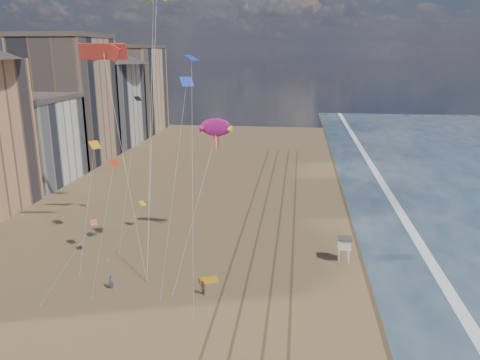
{
  "coord_description": "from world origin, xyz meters",
  "views": [
    {
      "loc": [
        6.41,
        -30.1,
        25.11
      ],
      "look_at": [
        -0.67,
        26.0,
        9.5
      ],
      "focal_mm": 35.0,
      "sensor_mm": 36.0,
      "label": 1
    }
  ],
  "objects_px": {
    "grounded_kite": "(209,280)",
    "show_kite": "(216,128)",
    "kite_flyer_a": "(111,282)",
    "kite_flyer_b": "(203,288)",
    "lifeguard_stand": "(344,243)"
  },
  "relations": [
    {
      "from": "grounded_kite",
      "to": "show_kite",
      "type": "height_order",
      "value": "show_kite"
    },
    {
      "from": "kite_flyer_b",
      "to": "grounded_kite",
      "type": "bearing_deg",
      "value": 132.17
    },
    {
      "from": "lifeguard_stand",
      "to": "kite_flyer_b",
      "type": "distance_m",
      "value": 18.69
    },
    {
      "from": "kite_flyer_a",
      "to": "kite_flyer_b",
      "type": "relative_size",
      "value": 1.04
    },
    {
      "from": "kite_flyer_a",
      "to": "kite_flyer_b",
      "type": "height_order",
      "value": "kite_flyer_a"
    },
    {
      "from": "grounded_kite",
      "to": "lifeguard_stand",
      "type": "bearing_deg",
      "value": 5.33
    },
    {
      "from": "lifeguard_stand",
      "to": "grounded_kite",
      "type": "relative_size",
      "value": 1.57
    },
    {
      "from": "kite_flyer_b",
      "to": "show_kite",
      "type": "bearing_deg",
      "value": 135.62
    },
    {
      "from": "grounded_kite",
      "to": "kite_flyer_b",
      "type": "height_order",
      "value": "kite_flyer_b"
    },
    {
      "from": "show_kite",
      "to": "kite_flyer_b",
      "type": "xyz_separation_m",
      "value": [
        0.83,
        -13.83,
        -15.01
      ]
    },
    {
      "from": "kite_flyer_a",
      "to": "kite_flyer_b",
      "type": "bearing_deg",
      "value": -18.66
    },
    {
      "from": "lifeguard_stand",
      "to": "show_kite",
      "type": "height_order",
      "value": "show_kite"
    },
    {
      "from": "kite_flyer_a",
      "to": "lifeguard_stand",
      "type": "bearing_deg",
      "value": 3.32
    },
    {
      "from": "show_kite",
      "to": "kite_flyer_a",
      "type": "height_order",
      "value": "show_kite"
    },
    {
      "from": "show_kite",
      "to": "kite_flyer_a",
      "type": "relative_size",
      "value": 12.51
    }
  ]
}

